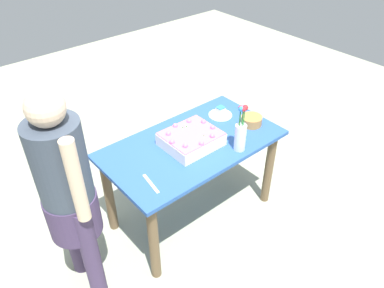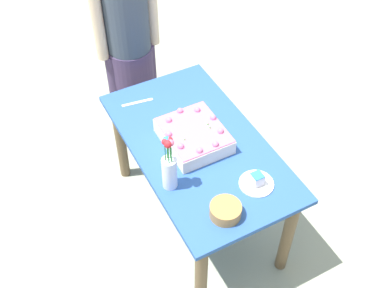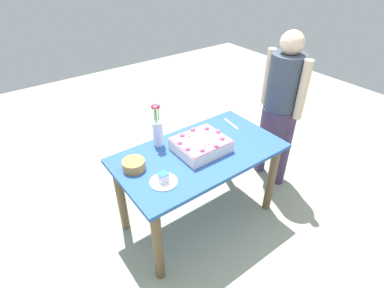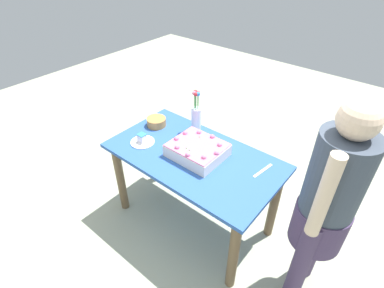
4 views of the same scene
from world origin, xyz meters
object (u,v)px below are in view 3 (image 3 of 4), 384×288
Objects in this scene: fruit_bowl at (134,165)px; cake_knife at (231,124)px; flower_vase at (158,130)px; serving_plate_with_slice at (164,180)px; person_standing at (281,103)px; sheet_cake at (201,144)px.

cake_knife is at bearing 3.20° from fruit_bowl.
flower_vase is at bearing 28.29° from fruit_bowl.
serving_plate_with_slice reaches higher than cake_knife.
cake_knife is at bearing -17.51° from person_standing.
sheet_cake is 0.49m from cake_knife.
serving_plate_with_slice is (-0.43, -0.15, -0.03)m from sheet_cake.
flower_vase is at bearing 62.91° from serving_plate_with_slice.
flower_vase reaches higher than fruit_bowl.
flower_vase is (-0.22, 0.26, 0.09)m from sheet_cake.
serving_plate_with_slice is 0.48m from flower_vase.
person_standing is (1.36, 0.16, 0.11)m from serving_plate_with_slice.
serving_plate_with_slice is at bearing -161.05° from sheet_cake.
sheet_cake is at bearing 18.95° from serving_plate_with_slice.
fruit_bowl is at bearing 101.56° from cake_knife.
sheet_cake is 2.37× the size of fruit_bowl.
sheet_cake is 0.36m from flower_vase.
fruit_bowl is 1.46m from person_standing.
person_standing is (1.15, -0.25, -0.01)m from flower_vase.
fruit_bowl is (-0.30, -0.16, -0.10)m from flower_vase.
cake_knife is 1.23× the size of fruit_bowl.
fruit_bowl is (-0.99, -0.06, 0.03)m from cake_knife.
cake_knife is 0.71m from flower_vase.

